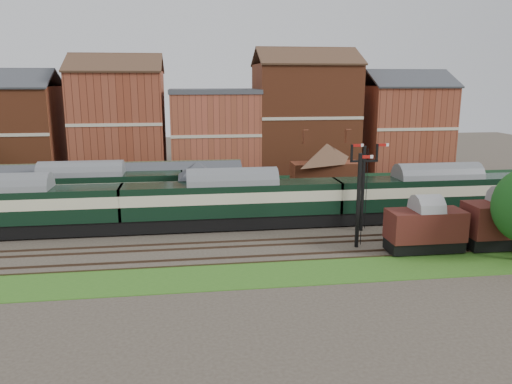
{
  "coord_description": "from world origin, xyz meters",
  "views": [
    {
      "loc": [
        -4.02,
        -45.63,
        13.8
      ],
      "look_at": [
        2.68,
        2.0,
        3.0
      ],
      "focal_mm": 35.0,
      "sensor_mm": 36.0,
      "label": 1
    }
  ],
  "objects": [
    {
      "name": "ground",
      "position": [
        0.0,
        0.0,
        0.0
      ],
      "size": [
        160.0,
        160.0,
        0.0
      ],
      "primitive_type": "plane",
      "color": "#473D33",
      "rests_on": "ground"
    },
    {
      "name": "semaphore_bracket",
      "position": [
        12.04,
        -2.5,
        4.63
      ],
      "size": [
        3.6,
        0.25,
        8.18
      ],
      "color": "black",
      "rests_on": "ground"
    },
    {
      "name": "canopy",
      "position": [
        -11.0,
        9.75,
        4.58
      ],
      "size": [
        26.0,
        3.89,
        4.08
      ],
      "color": "#494E30",
      "rests_on": "platform"
    },
    {
      "name": "platform",
      "position": [
        -5.0,
        9.75,
        0.5
      ],
      "size": [
        55.0,
        3.4,
        1.0
      ],
      "primitive_type": "cube",
      "color": "#2D2D2D",
      "rests_on": "ground"
    },
    {
      "name": "goods_van_b",
      "position": [
        22.17,
        -9.0,
        2.33
      ],
      "size": [
        6.82,
        2.95,
        4.14
      ],
      "color": "black",
      "rests_on": "ground"
    },
    {
      "name": "goods_van_a",
      "position": [
        15.04,
        -9.0,
        2.12
      ],
      "size": [
        6.14,
        2.66,
        3.73
      ],
      "color": "black",
      "rests_on": "ground"
    },
    {
      "name": "platform_railcar",
      "position": [
        -14.69,
        6.5,
        2.72
      ],
      "size": [
        20.33,
        3.2,
        4.68
      ],
      "color": "black",
      "rests_on": "ground"
    },
    {
      "name": "town_backdrop",
      "position": [
        -0.18,
        25.0,
        7.0
      ],
      "size": [
        69.0,
        10.0,
        16.0
      ],
      "color": "brown",
      "rests_on": "ground"
    },
    {
      "name": "signal_box",
      "position": [
        -3.0,
        3.25,
        3.19
      ],
      "size": [
        5.4,
        5.4,
        6.0
      ],
      "color": "#607956",
      "rests_on": "ground"
    },
    {
      "name": "fence",
      "position": [
        0.0,
        18.0,
        0.75
      ],
      "size": [
        90.0,
        0.12,
        1.5
      ],
      "primitive_type": "cube",
      "color": "#193823",
      "rests_on": "ground"
    },
    {
      "name": "grass_back",
      "position": [
        0.0,
        16.0,
        0.03
      ],
      "size": [
        90.0,
        4.5,
        0.06
      ],
      "primitive_type": "cube",
      "color": "#2D6619",
      "rests_on": "ground"
    },
    {
      "name": "dmu_train",
      "position": [
        0.14,
        0.0,
        2.74
      ],
      "size": [
        61.39,
        3.22,
        4.72
      ],
      "color": "black",
      "rests_on": "ground"
    },
    {
      "name": "grass_front",
      "position": [
        0.0,
        -12.0,
        0.03
      ],
      "size": [
        90.0,
        5.0,
        0.06
      ],
      "primitive_type": "cube",
      "color": "#2D6619",
      "rests_on": "ground"
    },
    {
      "name": "semaphore_siding",
      "position": [
        10.02,
        -7.0,
        4.16
      ],
      "size": [
        1.23,
        0.25,
        8.0
      ],
      "color": "black",
      "rests_on": "ground"
    },
    {
      "name": "brick_hut",
      "position": [
        5.0,
        3.25,
        1.2
      ],
      "size": [
        3.2,
        2.64,
        2.94
      ],
      "color": "brown",
      "rests_on": "ground"
    },
    {
      "name": "station_building",
      "position": [
        12.0,
        9.75,
        3.96
      ],
      "size": [
        8.1,
        8.1,
        5.9
      ],
      "color": "brown",
      "rests_on": "platform"
    }
  ]
}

